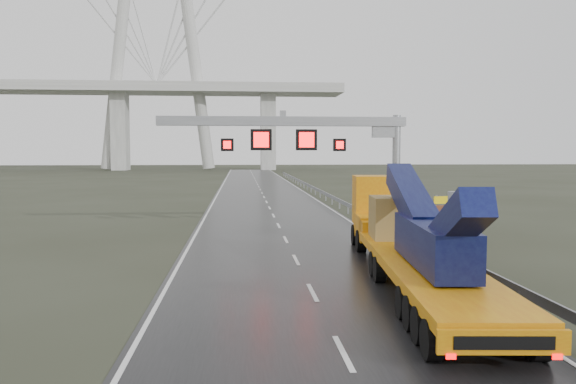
{
  "coord_description": "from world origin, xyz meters",
  "views": [
    {
      "loc": [
        -2.5,
        -15.39,
        5.0
      ],
      "look_at": [
        -0.41,
        9.49,
        3.2
      ],
      "focal_mm": 35.0,
      "sensor_mm": 36.0,
      "label": 1
    }
  ],
  "objects": [
    {
      "name": "guardrail",
      "position": [
        6.1,
        30.0,
        0.7
      ],
      "size": [
        0.2,
        140.0,
        1.4
      ],
      "primitive_type": null,
      "color": "gray",
      "rests_on": "ground"
    },
    {
      "name": "sign_gantry",
      "position": [
        2.1,
        17.99,
        5.61
      ],
      "size": [
        14.9,
        1.2,
        7.42
      ],
      "color": "#9E9D9A",
      "rests_on": "ground"
    },
    {
      "name": "striped_barrier",
      "position": [
        6.83,
        18.79,
        0.5
      ],
      "size": [
        0.67,
        0.53,
        1.0
      ],
      "primitive_type": "cube",
      "rotation": [
        0.0,
        0.0,
        0.41
      ],
      "color": "red",
      "rests_on": "ground"
    },
    {
      "name": "heavy_haul_truck",
      "position": [
        4.19,
        7.26,
        1.74
      ],
      "size": [
        4.45,
        19.29,
        4.49
      ],
      "rotation": [
        0.0,
        0.0,
        -0.09
      ],
      "color": "orange",
      "rests_on": "ground"
    },
    {
      "name": "exit_sign_pair",
      "position": [
        9.0,
        15.29,
        1.78
      ],
      "size": [
        1.46,
        0.41,
        2.55
      ],
      "rotation": [
        0.0,
        0.0,
        0.24
      ],
      "color": "gray",
      "rests_on": "ground"
    },
    {
      "name": "road",
      "position": [
        0.0,
        40.0,
        0.01
      ],
      "size": [
        11.0,
        200.0,
        0.02
      ],
      "primitive_type": "cube",
      "color": "black",
      "rests_on": "ground"
    },
    {
      "name": "ground",
      "position": [
        0.0,
        0.0,
        0.0
      ],
      "size": [
        400.0,
        400.0,
        0.0
      ],
      "primitive_type": "plane",
      "color": "#2A2D1F",
      "rests_on": "ground"
    }
  ]
}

